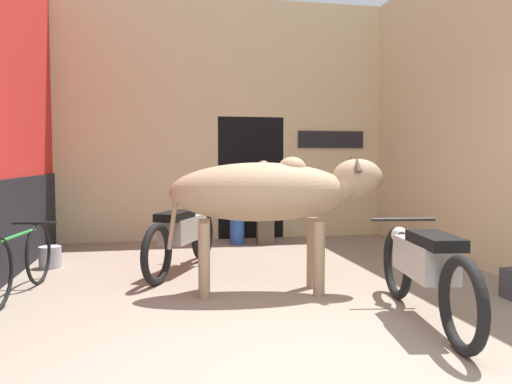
# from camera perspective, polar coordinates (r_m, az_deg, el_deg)

# --- Properties ---
(ground_plane) EXTENTS (30.00, 30.00, 0.00)m
(ground_plane) POSITION_cam_1_polar(r_m,az_deg,el_deg) (3.38, 8.69, -19.07)
(ground_plane) COLOR gray
(wall_back_with_doorway) EXTENTS (5.36, 0.93, 3.92)m
(wall_back_with_doorway) POSITION_cam_1_polar(r_m,az_deg,el_deg) (8.45, -2.84, 6.21)
(wall_back_with_doorway) COLOR beige
(wall_back_with_doorway) RESTS_ON ground_plane
(wall_right_with_door) EXTENTS (0.22, 5.20, 3.92)m
(wall_right_with_door) POSITION_cam_1_polar(r_m,az_deg,el_deg) (6.72, 24.14, 8.77)
(wall_right_with_door) COLOR beige
(wall_right_with_door) RESTS_ON ground_plane
(cow) EXTENTS (2.13, 0.77, 1.36)m
(cow) POSITION_cam_1_polar(r_m,az_deg,el_deg) (4.85, 1.76, -0.14)
(cow) COLOR tan
(cow) RESTS_ON ground_plane
(motorcycle_near) EXTENTS (0.58, 2.02, 0.78)m
(motorcycle_near) POSITION_cam_1_polar(r_m,az_deg,el_deg) (4.27, 18.71, -8.09)
(motorcycle_near) COLOR black
(motorcycle_near) RESTS_ON ground_plane
(motorcycle_far) EXTENTS (0.96, 1.84, 0.76)m
(motorcycle_far) POSITION_cam_1_polar(r_m,az_deg,el_deg) (5.91, -8.43, -4.80)
(motorcycle_far) COLOR black
(motorcycle_far) RESTS_ON ground_plane
(bicycle) EXTENTS (0.44, 1.63, 0.67)m
(bicycle) POSITION_cam_1_polar(r_m,az_deg,el_deg) (5.29, -25.40, -7.18)
(bicycle) COLOR black
(bicycle) RESTS_ON ground_plane
(shopkeeper_seated) EXTENTS (0.36, 0.34, 1.30)m
(shopkeeper_seated) POSITION_cam_1_polar(r_m,az_deg,el_deg) (7.78, 0.89, -0.81)
(shopkeeper_seated) COLOR brown
(shopkeeper_seated) RESTS_ON ground_plane
(plastic_stool) EXTENTS (0.32, 0.32, 0.47)m
(plastic_stool) POSITION_cam_1_polar(r_m,az_deg,el_deg) (7.75, -2.17, -4.14)
(plastic_stool) COLOR #2856B2
(plastic_stool) RESTS_ON ground_plane
(bucket) EXTENTS (0.26, 0.26, 0.26)m
(bucket) POSITION_cam_1_polar(r_m,az_deg,el_deg) (6.57, -22.47, -6.88)
(bucket) COLOR #A8A8B2
(bucket) RESTS_ON ground_plane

